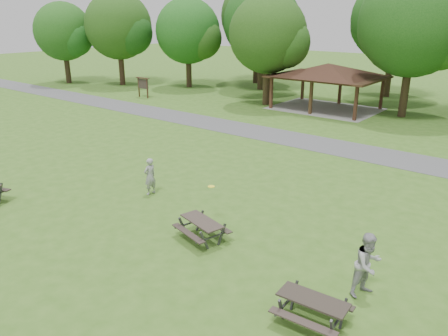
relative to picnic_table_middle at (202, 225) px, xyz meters
The scene contains 17 objects.
ground 2.92m from the picnic_table_middle, behind, with size 160.00×160.00×0.00m, color #39651C.
asphalt_path 13.84m from the picnic_table_middle, 101.80° to the left, with size 120.00×3.20×0.02m, color #4C4D4F.
pavilion 24.64m from the picnic_table_middle, 106.17° to the left, with size 8.60×7.01×3.76m.
notice_board 28.80m from the picnic_table_middle, 142.46° to the left, with size 1.60×0.30×1.88m.
tree_row_a 37.96m from the picnic_table_middle, 144.95° to the left, with size 7.56×7.20×9.97m.
tree_row_b 34.90m from the picnic_table_middle, 133.45° to the left, with size 7.14×6.80×9.28m.
tree_row_c 33.64m from the picnic_table_middle, 120.36° to the left, with size 8.19×7.80×10.67m.
tree_row_d 25.53m from the picnic_table_middle, 118.03° to the left, with size 6.93×6.60×9.27m.
tree_row_e 25.35m from the picnic_table_middle, 91.70° to the left, with size 8.40×8.00×11.02m.
tree_deep_a 38.22m from the picnic_table_middle, 121.60° to the left, with size 8.40×8.00×11.38m.
tree_deep_b 33.51m from the picnic_table_middle, 98.26° to the left, with size 8.40×8.00×11.13m.
tree_flank_left 41.47m from the picnic_table_middle, 153.20° to the left, with size 6.72×6.40×8.93m.
picnic_table_middle is the anchor object (origin of this frame).
picnic_table_far 5.39m from the picnic_table_middle, 17.30° to the right, with size 1.87×1.55×0.77m.
frisbee_in_flight 1.65m from the picnic_table_middle, 115.82° to the left, with size 0.33×0.33×0.02m.
frisbee_thrower 4.83m from the picnic_table_middle, 159.36° to the left, with size 0.61×0.40×1.66m, color #969698.
frisbee_catcher 5.76m from the picnic_table_middle, ahead, with size 0.92×0.72×1.90m, color #A3A3A6.
Camera 1 is at (11.99, -9.80, 7.52)m, focal length 35.00 mm.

